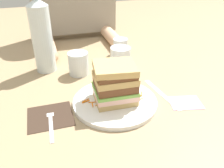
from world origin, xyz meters
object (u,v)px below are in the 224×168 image
object	(u,v)px
empty_tumbler_0	(78,64)
napkin_pink	(185,102)
sandwich	(115,83)
fork	(51,120)
empty_tumbler_1	(120,47)
water_bottle	(42,35)
main_plate	(115,102)
juice_glass	(120,60)
knife	(163,95)
napkin_dark	(50,116)

from	to	relation	value
empty_tumbler_0	napkin_pink	bearing A→B (deg)	-45.96
sandwich	fork	distance (m)	0.21
empty_tumbler_1	napkin_pink	distance (m)	0.43
empty_tumbler_1	napkin_pink	world-z (taller)	empty_tumbler_1
water_bottle	empty_tumbler_1	distance (m)	0.35
water_bottle	empty_tumbler_0	size ratio (longest dim) A/B	3.68
fork	water_bottle	xyz separation A→B (m)	(0.01, 0.33, 0.14)
main_plate	napkin_pink	size ratio (longest dim) A/B	2.64
sandwich	juice_glass	bearing A→B (deg)	67.01
knife	napkin_pink	distance (m)	0.08
sandwich	water_bottle	world-z (taller)	water_bottle
sandwich	empty_tumbler_1	bearing A→B (deg)	68.52
sandwich	napkin_pink	world-z (taller)	sandwich
napkin_dark	main_plate	bearing A→B (deg)	2.05
knife	juice_glass	xyz separation A→B (m)	(-0.07, 0.22, 0.04)
napkin_pink	sandwich	bearing A→B (deg)	163.91
knife	juice_glass	distance (m)	0.23
fork	knife	bearing A→B (deg)	4.32
knife	sandwich	bearing A→B (deg)	179.34
main_plate	empty_tumbler_1	world-z (taller)	empty_tumbler_1
napkin_dark	fork	xyz separation A→B (m)	(-0.00, -0.02, 0.00)
fork	napkin_dark	bearing A→B (deg)	87.75
fork	napkin_pink	xyz separation A→B (m)	(0.41, -0.03, -0.00)
napkin_dark	fork	distance (m)	0.02
main_plate	napkin_pink	xyz separation A→B (m)	(0.21, -0.06, -0.01)
knife	napkin_dark	bearing A→B (deg)	-179.20
empty_tumbler_0	empty_tumbler_1	distance (m)	0.25
empty_tumbler_1	napkin_pink	bearing A→B (deg)	-80.58
napkin_pink	water_bottle	bearing A→B (deg)	137.63
sandwich	main_plate	bearing A→B (deg)	29.63
napkin_dark	juice_glass	size ratio (longest dim) A/B	1.36
fork	knife	size ratio (longest dim) A/B	0.83
sandwich	knife	xyz separation A→B (m)	(0.17, -0.00, -0.07)
main_plate	fork	world-z (taller)	main_plate
knife	empty_tumbler_1	world-z (taller)	empty_tumbler_1
juice_glass	napkin_pink	bearing A→B (deg)	-66.56
sandwich	knife	world-z (taller)	sandwich
sandwich	napkin_dark	bearing A→B (deg)	-177.98
main_plate	empty_tumbler_1	bearing A→B (deg)	68.55
knife	empty_tumbler_0	distance (m)	0.33
sandwich	napkin_dark	world-z (taller)	sandwich
sandwich	empty_tumbler_1	world-z (taller)	sandwich
knife	empty_tumbler_0	bearing A→B (deg)	135.35
main_plate	juice_glass	world-z (taller)	juice_glass
empty_tumbler_0	empty_tumbler_1	bearing A→B (deg)	31.70
napkin_dark	empty_tumbler_1	xyz separation A→B (m)	(0.34, 0.37, 0.03)
water_bottle	empty_tumbler_1	bearing A→B (deg)	10.28
empty_tumbler_1	fork	bearing A→B (deg)	-131.02
napkin_dark	empty_tumbler_0	bearing A→B (deg)	61.86
napkin_dark	fork	bearing A→B (deg)	-92.25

